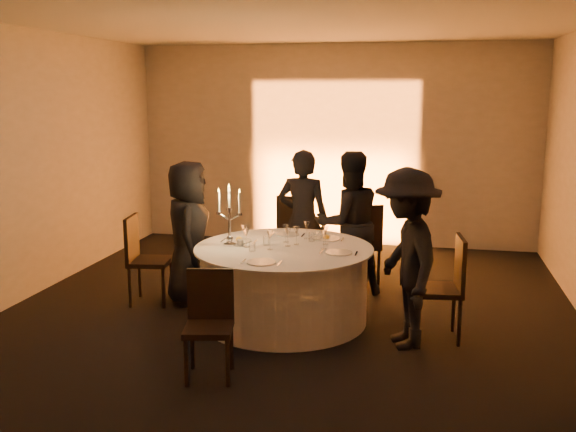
% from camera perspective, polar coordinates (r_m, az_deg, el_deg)
% --- Properties ---
extents(floor, '(7.00, 7.00, 0.00)m').
position_cam_1_polar(floor, '(6.67, -0.37, -9.22)').
color(floor, black).
rests_on(floor, ground).
extents(ceiling, '(7.00, 7.00, 0.00)m').
position_cam_1_polar(ceiling, '(6.29, -0.40, 17.36)').
color(ceiling, silver).
rests_on(ceiling, wall_back).
extents(wall_back, '(7.00, 0.00, 7.00)m').
position_cam_1_polar(wall_back, '(9.73, 4.13, 6.28)').
color(wall_back, '#AEAAA2').
rests_on(wall_back, floor).
extents(wall_front, '(7.00, 0.00, 7.00)m').
position_cam_1_polar(wall_front, '(3.05, -14.90, -4.84)').
color(wall_front, '#AEAAA2').
rests_on(wall_front, floor).
extents(wall_left, '(0.00, 7.00, 7.00)m').
position_cam_1_polar(wall_left, '(7.54, -23.29, 4.00)').
color(wall_left, '#AEAAA2').
rests_on(wall_left, floor).
extents(uplighter_fixture, '(0.25, 0.12, 0.10)m').
position_cam_1_polar(uplighter_fixture, '(9.67, 3.76, -2.46)').
color(uplighter_fixture, black).
rests_on(uplighter_fixture, floor).
extents(banquet_table, '(1.80, 1.80, 0.77)m').
position_cam_1_polar(banquet_table, '(6.54, -0.37, -6.06)').
color(banquet_table, black).
rests_on(banquet_table, floor).
extents(chair_left, '(0.49, 0.49, 0.97)m').
position_cam_1_polar(chair_left, '(7.22, -12.80, -3.33)').
color(chair_left, black).
rests_on(chair_left, floor).
extents(chair_back_left, '(0.50, 0.50, 1.04)m').
position_cam_1_polar(chair_back_left, '(8.02, 0.82, -1.31)').
color(chair_back_left, black).
rests_on(chair_back_left, floor).
extents(chair_back_right, '(0.58, 0.58, 1.00)m').
position_cam_1_polar(chair_back_right, '(7.68, 6.54, -2.13)').
color(chair_back_right, black).
rests_on(chair_back_right, floor).
extents(chair_right, '(0.48, 0.48, 0.99)m').
position_cam_1_polar(chair_right, '(6.20, 13.95, -5.70)').
color(chair_right, black).
rests_on(chair_right, floor).
extents(chair_front, '(0.46, 0.46, 0.88)m').
position_cam_1_polar(chair_front, '(5.35, -6.99, -8.95)').
color(chair_front, black).
rests_on(chair_front, floor).
extents(guest_left, '(0.70, 0.88, 1.57)m').
position_cam_1_polar(guest_left, '(7.08, -8.83, -1.49)').
color(guest_left, black).
rests_on(guest_left, floor).
extents(guest_back_left, '(0.61, 0.41, 1.65)m').
position_cam_1_polar(guest_back_left, '(7.51, 1.34, -0.34)').
color(guest_back_left, black).
rests_on(guest_back_left, floor).
extents(guest_back_right, '(1.00, 0.92, 1.65)m').
position_cam_1_polar(guest_back_right, '(7.33, 5.42, -0.66)').
color(guest_back_right, black).
rests_on(guest_back_right, floor).
extents(guest_right, '(0.91, 1.20, 1.65)m').
position_cam_1_polar(guest_right, '(5.90, 10.47, -3.73)').
color(guest_right, black).
rests_on(guest_right, floor).
extents(plate_left, '(0.36, 0.26, 0.08)m').
position_cam_1_polar(plate_left, '(6.69, -4.38, -2.12)').
color(plate_left, white).
rests_on(plate_left, banquet_table).
extents(plate_back_left, '(0.36, 0.25, 0.01)m').
position_cam_1_polar(plate_back_left, '(6.97, -0.04, -1.65)').
color(plate_back_left, white).
rests_on(plate_back_left, banquet_table).
extents(plate_back_right, '(0.35, 0.29, 0.08)m').
position_cam_1_polar(plate_back_right, '(6.78, 3.43, -1.95)').
color(plate_back_right, white).
rests_on(plate_back_right, banquet_table).
extents(plate_right, '(0.36, 0.26, 0.01)m').
position_cam_1_polar(plate_right, '(6.22, 4.53, -3.26)').
color(plate_right, white).
rests_on(plate_right, banquet_table).
extents(plate_front, '(0.35, 0.27, 0.01)m').
position_cam_1_polar(plate_front, '(5.86, -2.39, -4.13)').
color(plate_front, white).
rests_on(plate_front, banquet_table).
extents(coffee_cup, '(0.11, 0.11, 0.07)m').
position_cam_1_polar(coffee_cup, '(6.50, -4.27, -2.40)').
color(coffee_cup, white).
rests_on(coffee_cup, banquet_table).
extents(candelabra, '(0.27, 0.13, 0.64)m').
position_cam_1_polar(candelabra, '(6.48, -5.22, -0.72)').
color(candelabra, silver).
rests_on(candelabra, banquet_table).
extents(wine_glass_a, '(0.07, 0.07, 0.19)m').
position_cam_1_polar(wine_glass_a, '(6.57, -3.93, -1.29)').
color(wine_glass_a, white).
rests_on(wine_glass_a, banquet_table).
extents(wine_glass_b, '(0.07, 0.07, 0.19)m').
position_cam_1_polar(wine_glass_b, '(6.34, 3.20, -1.74)').
color(wine_glass_b, white).
rests_on(wine_glass_b, banquet_table).
extents(wine_glass_c, '(0.07, 0.07, 0.19)m').
position_cam_1_polar(wine_glass_c, '(6.42, -3.74, -1.59)').
color(wine_glass_c, white).
rests_on(wine_glass_c, banquet_table).
extents(wine_glass_d, '(0.07, 0.07, 0.19)m').
position_cam_1_polar(wine_glass_d, '(6.76, 1.69, -0.91)').
color(wine_glass_d, white).
rests_on(wine_glass_d, banquet_table).
extents(wine_glass_e, '(0.07, 0.07, 0.19)m').
position_cam_1_polar(wine_glass_e, '(6.31, -1.62, -1.79)').
color(wine_glass_e, white).
rests_on(wine_glass_e, banquet_table).
extents(wine_glass_f, '(0.07, 0.07, 0.19)m').
position_cam_1_polar(wine_glass_f, '(6.51, 0.76, -1.39)').
color(wine_glass_f, white).
rests_on(wine_glass_f, banquet_table).
extents(wine_glass_g, '(0.07, 0.07, 0.19)m').
position_cam_1_polar(wine_glass_g, '(6.60, -0.19, -1.20)').
color(wine_glass_g, white).
rests_on(wine_glass_g, banquet_table).
extents(wine_glass_h, '(0.07, 0.07, 0.19)m').
position_cam_1_polar(wine_glass_h, '(6.44, -0.02, -1.52)').
color(wine_glass_h, white).
rests_on(wine_glass_h, banquet_table).
extents(wine_glass_i, '(0.07, 0.07, 0.19)m').
position_cam_1_polar(wine_glass_i, '(6.53, 3.35, -1.36)').
color(wine_glass_i, white).
rests_on(wine_glass_i, banquet_table).
extents(tumbler_a, '(0.07, 0.07, 0.09)m').
position_cam_1_polar(tumbler_a, '(6.68, 2.11, -1.89)').
color(tumbler_a, white).
rests_on(tumbler_a, banquet_table).
extents(tumbler_b, '(0.07, 0.07, 0.09)m').
position_cam_1_polar(tumbler_b, '(6.27, -3.21, -2.76)').
color(tumbler_b, white).
rests_on(tumbler_b, banquet_table).
extents(tumbler_c, '(0.07, 0.07, 0.09)m').
position_cam_1_polar(tumbler_c, '(6.52, -1.96, -2.21)').
color(tumbler_c, white).
rests_on(tumbler_c, banquet_table).
extents(tumbler_d, '(0.07, 0.07, 0.09)m').
position_cam_1_polar(tumbler_d, '(6.72, 2.72, -1.81)').
color(tumbler_d, white).
rests_on(tumbler_d, banquet_table).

